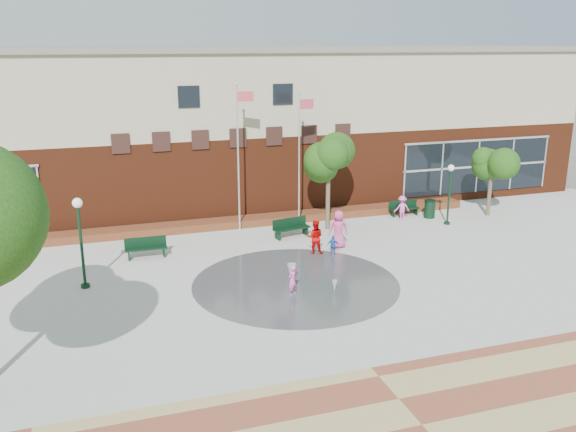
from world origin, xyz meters
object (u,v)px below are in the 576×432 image
object	(u,v)px
flagpole_right	(300,153)
child_splash	(292,280)
trash_can	(430,209)
flagpole_left	(239,151)
bench_left	(146,252)

from	to	relation	value
flagpole_right	child_splash	bearing A→B (deg)	-119.42
trash_can	child_splash	xyz separation A→B (m)	(-10.71, -7.82, 0.09)
flagpole_right	trash_can	world-z (taller)	flagpole_right
flagpole_right	trash_can	distance (m)	8.21
flagpole_right	trash_can	bearing A→B (deg)	-13.82
flagpole_left	trash_can	xyz separation A→B (m)	(10.57, -1.03, -3.67)
flagpole_left	bench_left	xyz separation A→B (m)	(-5.09, -2.76, -3.90)
flagpole_left	flagpole_right	size ratio (longest dim) A/B	1.06
flagpole_right	bench_left	xyz separation A→B (m)	(-8.23, -2.44, -3.66)
trash_can	child_splash	bearing A→B (deg)	-143.88
flagpole_right	trash_can	size ratio (longest dim) A/B	6.84
flagpole_right	bench_left	bearing A→B (deg)	-171.87
flagpole_right	child_splash	xyz separation A→B (m)	(-3.28, -8.52, -3.35)
bench_left	trash_can	size ratio (longest dim) A/B	1.81
trash_can	bench_left	bearing A→B (deg)	-173.70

